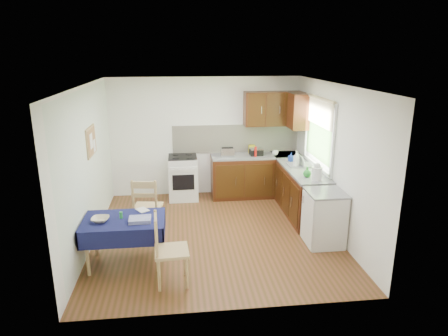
{
  "coord_description": "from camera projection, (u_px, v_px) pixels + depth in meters",
  "views": [
    {
      "loc": [
        -0.57,
        -6.19,
        2.99
      ],
      "look_at": [
        0.18,
        0.23,
        1.1
      ],
      "focal_mm": 32.0,
      "sensor_mm": 36.0,
      "label": 1
    }
  ],
  "objects": [
    {
      "name": "sandwich_press",
      "position": [
        256.0,
        152.0,
        8.35
      ],
      "size": [
        0.27,
        0.23,
        0.16
      ],
      "rotation": [
        0.0,
        0.0,
        -0.18
      ],
      "color": "black",
      "rests_on": "worktop_back"
    },
    {
      "name": "splashback",
      "position": [
        236.0,
        139.0,
        8.53
      ],
      "size": [
        2.7,
        0.02,
        0.6
      ],
      "primitive_type": "cube",
      "color": "beige",
      "rests_on": "wall_back"
    },
    {
      "name": "window",
      "position": [
        319.0,
        128.0,
        7.23
      ],
      "size": [
        0.04,
        1.48,
        1.26
      ],
      "color": "#305322",
      "rests_on": "wall_right"
    },
    {
      "name": "kettle",
      "position": [
        317.0,
        172.0,
        6.71
      ],
      "size": [
        0.18,
        0.18,
        0.3
      ],
      "color": "silver",
      "rests_on": "worktop_right"
    },
    {
      "name": "ceiling",
      "position": [
        214.0,
        85.0,
        6.1
      ],
      "size": [
        4.0,
        4.2,
        0.02
      ],
      "primitive_type": "cube",
      "color": "white",
      "rests_on": "wall_back"
    },
    {
      "name": "sauce_bottle",
      "position": [
        256.0,
        152.0,
        8.21
      ],
      "size": [
        0.05,
        0.05,
        0.21
      ],
      "primitive_type": "cylinder",
      "color": "red",
      "rests_on": "worktop_back"
    },
    {
      "name": "cup",
      "position": [
        275.0,
        153.0,
        8.34
      ],
      "size": [
        0.16,
        0.16,
        0.1
      ],
      "primitive_type": "imported",
      "rotation": [
        0.0,
        0.0,
        -0.3
      ],
      "color": "white",
      "rests_on": "worktop_back"
    },
    {
      "name": "dining_table",
      "position": [
        124.0,
        226.0,
        5.71
      ],
      "size": [
        1.15,
        0.78,
        0.7
      ],
      "rotation": [
        0.0,
        0.0,
        0.24
      ],
      "color": "#0E103B",
      "rests_on": "ground"
    },
    {
      "name": "soap_bottle_b",
      "position": [
        291.0,
        157.0,
        7.88
      ],
      "size": [
        0.11,
        0.11,
        0.17
      ],
      "primitive_type": "imported",
      "rotation": [
        0.0,
        0.0,
        2.07
      ],
      "color": "#1C3BA7",
      "rests_on": "worktop_right"
    },
    {
      "name": "fridge",
      "position": [
        324.0,
        218.0,
        6.35
      ],
      "size": [
        0.58,
        0.6,
        0.89
      ],
      "color": "silver",
      "rests_on": "ground"
    },
    {
      "name": "book",
      "position": [
        138.0,
        211.0,
        5.94
      ],
      "size": [
        0.23,
        0.25,
        0.02
      ],
      "primitive_type": "imported",
      "rotation": [
        0.0,
        0.0,
        0.58
      ],
      "color": "white",
      "rests_on": "dining_table"
    },
    {
      "name": "floor",
      "position": [
        215.0,
        234.0,
        6.81
      ],
      "size": [
        4.2,
        4.2,
        0.0
      ],
      "primitive_type": "plane",
      "color": "#4D3314",
      "rests_on": "ground"
    },
    {
      "name": "chair_near",
      "position": [
        168.0,
        248.0,
        5.22
      ],
      "size": [
        0.46,
        0.46,
        0.99
      ],
      "rotation": [
        0.0,
        0.0,
        1.63
      ],
      "color": "tan",
      "rests_on": "ground"
    },
    {
      "name": "soap_bottle_c",
      "position": [
        307.0,
        172.0,
        6.89
      ],
      "size": [
        0.2,
        0.2,
        0.18
      ],
      "primitive_type": "imported",
      "rotation": [
        0.0,
        0.0,
        3.9
      ],
      "color": "#268C2D",
      "rests_on": "worktop_right"
    },
    {
      "name": "wall_front",
      "position": [
        232.0,
        214.0,
        4.45
      ],
      "size": [
        4.0,
        0.02,
        2.5
      ],
      "primitive_type": "cube",
      "color": "white",
      "rests_on": "ground"
    },
    {
      "name": "tea_towel",
      "position": [
        140.0,
        220.0,
        5.6
      ],
      "size": [
        0.31,
        0.25,
        0.05
      ],
      "primitive_type": "cube",
      "rotation": [
        0.0,
        0.0,
        0.03
      ],
      "color": "navy",
      "rests_on": "dining_table"
    },
    {
      "name": "stove",
      "position": [
        183.0,
        177.0,
        8.34
      ],
      "size": [
        0.6,
        0.61,
        0.92
      ],
      "color": "silver",
      "rests_on": "ground"
    },
    {
      "name": "wall_back",
      "position": [
        205.0,
        137.0,
        8.46
      ],
      "size": [
        4.0,
        0.02,
        2.5
      ],
      "primitive_type": "cube",
      "color": "white",
      "rests_on": "ground"
    },
    {
      "name": "soap_bottle_a",
      "position": [
        296.0,
        159.0,
        7.48
      ],
      "size": [
        0.14,
        0.14,
        0.3
      ],
      "primitive_type": "imported",
      "rotation": [
        0.0,
        0.0,
        0.24
      ],
      "color": "silver",
      "rests_on": "worktop_right"
    },
    {
      "name": "worktop_back",
      "position": [
        256.0,
        156.0,
        8.39
      ],
      "size": [
        1.9,
        0.6,
        0.04
      ],
      "primitive_type": "cube",
      "color": "slate",
      "rests_on": "base_cabinets"
    },
    {
      "name": "wall_right",
      "position": [
        333.0,
        160.0,
        6.68
      ],
      "size": [
        0.02,
        4.2,
        2.5
      ],
      "primitive_type": "cube",
      "color": "white",
      "rests_on": "ground"
    },
    {
      "name": "yellow_packet",
      "position": [
        252.0,
        149.0,
        8.51
      ],
      "size": [
        0.15,
        0.11,
        0.18
      ],
      "primitive_type": "cube",
      "rotation": [
        0.0,
        0.0,
        -0.21
      ],
      "color": "gold",
      "rests_on": "worktop_back"
    },
    {
      "name": "worktop_right",
      "position": [
        303.0,
        170.0,
        7.37
      ],
      "size": [
        0.6,
        1.7,
        0.04
      ],
      "primitive_type": "cube",
      "color": "slate",
      "rests_on": "base_cabinets"
    },
    {
      "name": "corkboard",
      "position": [
        91.0,
        141.0,
        6.42
      ],
      "size": [
        0.04,
        0.62,
        0.47
      ],
      "color": "tan",
      "rests_on": "wall_left"
    },
    {
      "name": "wall_left",
      "position": [
        87.0,
        167.0,
        6.23
      ],
      "size": [
        0.02,
        4.2,
        2.5
      ],
      "primitive_type": "cube",
      "color": "white",
      "rests_on": "ground"
    },
    {
      "name": "spice_jar",
      "position": [
        121.0,
        215.0,
        5.7
      ],
      "size": [
        0.05,
        0.05,
        0.1
      ],
      "primitive_type": "cylinder",
      "color": "#248439",
      "rests_on": "dining_table"
    },
    {
      "name": "upper_cabinets",
      "position": [
        280.0,
        109.0,
        8.17
      ],
      "size": [
        1.2,
        0.85,
        0.7
      ],
      "color": "#321908",
      "rests_on": "wall_back"
    },
    {
      "name": "toaster",
      "position": [
        227.0,
        152.0,
        8.21
      ],
      "size": [
        0.27,
        0.17,
        0.21
      ],
      "rotation": [
        0.0,
        0.0,
        0.13
      ],
      "color": "#B9B9BE",
      "rests_on": "worktop_back"
    },
    {
      "name": "dish_rack",
      "position": [
        300.0,
        164.0,
        7.6
      ],
      "size": [
        0.46,
        0.35,
        0.22
      ],
      "rotation": [
        0.0,
        0.0,
        0.18
      ],
      "color": "gray",
      "rests_on": "worktop_right"
    },
    {
      "name": "base_cabinets",
      "position": [
        276.0,
        184.0,
        8.03
      ],
      "size": [
        1.9,
        2.3,
        0.86
      ],
      "color": "#321908",
      "rests_on": "ground"
    },
    {
      "name": "chair_far",
      "position": [
        147.0,
        206.0,
        6.58
      ],
      "size": [
        0.51,
        0.51,
        1.03
      ],
      "rotation": [
        0.0,
        0.0,
        3.01
      ],
      "color": "tan",
      "rests_on": "ground"
    },
    {
      "name": "worktop_corner",
      "position": [
        287.0,
        155.0,
        8.46
      ],
      "size": [
        0.6,
        0.6,
        0.04
      ],
      "primitive_type": "cube",
      "color": "slate",
      "rests_on": "base_cabinets"
    },
    {
      "name": "plate_bowl",
      "position": [
        100.0,
        219.0,
        5.6
      ],
      "size": [
        0.25,
        0.25,
        0.06
      ],
      "primitive_type": "imported",
      "rotation": [
        0.0,
        0.0,
        -0.04
      ],
      "color": "beige",
      "rests_on": "dining_table"
    }
  ]
}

